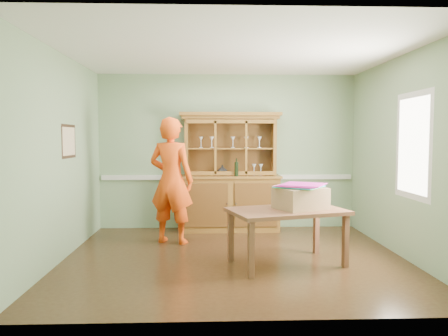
{
  "coord_description": "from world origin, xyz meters",
  "views": [
    {
      "loc": [
        -0.36,
        -5.7,
        1.6
      ],
      "look_at": [
        -0.12,
        0.4,
        1.17
      ],
      "focal_mm": 35.0,
      "sensor_mm": 36.0,
      "label": 1
    }
  ],
  "objects_px": {
    "china_hutch": "(230,189)",
    "dining_table": "(287,216)",
    "cardboard_box": "(301,198)",
    "person": "(171,180)"
  },
  "relations": [
    {
      "from": "dining_table",
      "to": "cardboard_box",
      "type": "distance_m",
      "value": 0.28
    },
    {
      "from": "dining_table",
      "to": "china_hutch",
      "type": "bearing_deg",
      "value": 89.6
    },
    {
      "from": "china_hutch",
      "to": "dining_table",
      "type": "xyz_separation_m",
      "value": [
        0.6,
        -2.09,
        -0.09
      ]
    },
    {
      "from": "china_hutch",
      "to": "dining_table",
      "type": "relative_size",
      "value": 1.28
    },
    {
      "from": "china_hutch",
      "to": "person",
      "type": "height_order",
      "value": "china_hutch"
    },
    {
      "from": "dining_table",
      "to": "cardboard_box",
      "type": "xyz_separation_m",
      "value": [
        0.17,
        0.02,
        0.22
      ]
    },
    {
      "from": "dining_table",
      "to": "cardboard_box",
      "type": "relative_size",
      "value": 2.75
    },
    {
      "from": "china_hutch",
      "to": "person",
      "type": "relative_size",
      "value": 1.06
    },
    {
      "from": "china_hutch",
      "to": "cardboard_box",
      "type": "distance_m",
      "value": 2.21
    },
    {
      "from": "dining_table",
      "to": "cardboard_box",
      "type": "bearing_deg",
      "value": -9.02
    }
  ]
}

